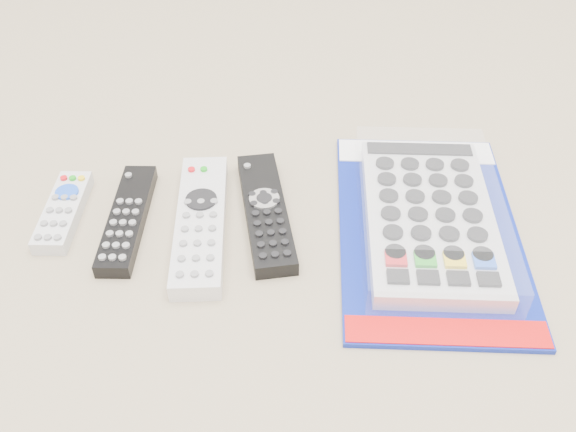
{
  "coord_description": "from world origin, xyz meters",
  "views": [
    {
      "loc": [
        -0.03,
        -0.53,
        0.53
      ],
      "look_at": [
        0.05,
        0.03,
        0.01
      ],
      "focal_mm": 40.0,
      "sensor_mm": 36.0,
      "label": 1
    }
  ],
  "objects": [
    {
      "name": "remote_slim_black",
      "position": [
        -0.14,
        0.05,
        0.01
      ],
      "size": [
        0.07,
        0.18,
        0.02
      ],
      "rotation": [
        0.0,
        0.0,
        -0.16
      ],
      "color": "black",
      "rests_on": "ground"
    },
    {
      "name": "remote_small_grey",
      "position": [
        -0.22,
        0.08,
        0.01
      ],
      "size": [
        0.06,
        0.14,
        0.02
      ],
      "rotation": [
        0.0,
        0.0,
        -0.16
      ],
      "color": "silver",
      "rests_on": "ground"
    },
    {
      "name": "jumbo_remote_packaged",
      "position": [
        0.22,
        -0.0,
        0.02
      ],
      "size": [
        0.27,
        0.38,
        0.05
      ],
      "rotation": [
        0.0,
        0.0,
        -0.18
      ],
      "color": "navy",
      "rests_on": "ground"
    },
    {
      "name": "remote_large_black",
      "position": [
        0.03,
        0.04,
        0.01
      ],
      "size": [
        0.05,
        0.2,
        0.02
      ],
      "rotation": [
        0.0,
        0.0,
        0.01
      ],
      "color": "black",
      "rests_on": "ground"
    },
    {
      "name": "remote_silver_dvd",
      "position": [
        -0.05,
        0.03,
        0.01
      ],
      "size": [
        0.08,
        0.23,
        0.03
      ],
      "rotation": [
        0.0,
        0.0,
        -0.1
      ],
      "color": "silver",
      "rests_on": "ground"
    }
  ]
}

